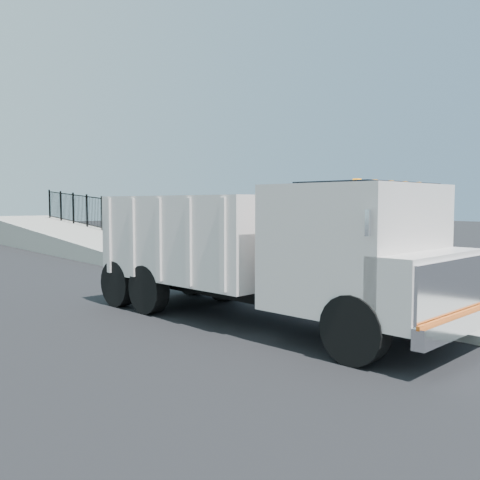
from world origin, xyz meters
TOP-DOWN VIEW (x-y plane):
  - ground at (0.00, 0.00)m, footprint 120.00×120.00m
  - sidewalk at (1.93, -2.00)m, footprint 3.55×12.00m
  - curb at (0.00, -2.00)m, footprint 0.30×12.00m
  - ramp at (2.12, 16.00)m, footprint 3.95×24.06m
  - iron_fence at (3.55, 12.00)m, footprint 0.10×28.00m
  - truck at (-1.83, -1.35)m, footprint 3.47×8.55m
  - worker at (0.40, -2.24)m, footprint 0.55×0.70m
  - debris at (0.83, -3.88)m, footprint 0.44×0.44m

SIDE VIEW (x-z plane):
  - ground at x=0.00m, z-range 0.00..0.00m
  - ramp at x=2.12m, z-range -1.60..1.60m
  - sidewalk at x=1.93m, z-range 0.00..0.12m
  - curb at x=0.00m, z-range 0.00..0.16m
  - debris at x=0.83m, z-range 0.12..0.23m
  - iron_fence at x=3.55m, z-range 0.00..1.80m
  - worker at x=0.40m, z-range 0.12..1.82m
  - truck at x=-1.83m, z-range 0.18..3.03m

